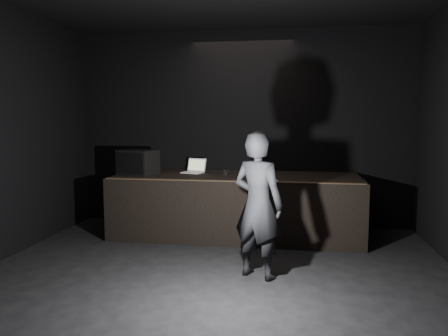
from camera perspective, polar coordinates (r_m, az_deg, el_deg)
ground at (r=4.85m, az=-2.62°, el=-16.92°), size 7.00×7.00×0.00m
room_walls at (r=4.46m, az=-2.76°, el=7.71°), size 6.10×7.10×3.52m
stage_riser at (r=7.29m, az=1.65°, el=-4.86°), size 4.00×1.50×1.00m
riser_lip at (r=6.51m, az=0.87°, el=-1.69°), size 3.92×0.10×0.01m
stage_monitor at (r=7.49m, az=-11.22°, el=0.77°), size 0.72×0.61×0.41m
cable at (r=7.68m, az=0.53°, el=-0.45°), size 0.82×0.06×0.02m
laptop at (r=7.58m, az=-3.89°, el=-0.13°), size 0.43×0.41×0.24m
beer_can at (r=7.17m, az=2.53°, el=-0.31°), size 0.07×0.07×0.17m
plastic_cup at (r=7.12m, az=0.16°, el=-0.62°), size 0.09×0.09×0.11m
wii_remote at (r=6.51m, az=6.85°, el=-1.67°), size 0.06×0.15×0.03m
person at (r=5.29m, az=4.47°, el=-4.85°), size 0.77×0.66×1.78m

